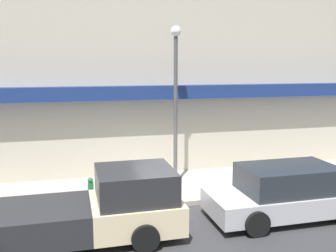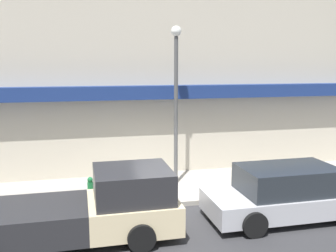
% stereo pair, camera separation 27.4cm
% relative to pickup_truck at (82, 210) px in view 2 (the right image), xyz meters
% --- Properties ---
extents(ground_plane, '(80.00, 80.00, 0.00)m').
position_rel_pickup_truck_xyz_m(ground_plane, '(2.87, 1.54, -0.77)').
color(ground_plane, '#2D2D30').
extents(sidewalk, '(36.00, 3.38, 0.15)m').
position_rel_pickup_truck_xyz_m(sidewalk, '(2.87, 3.22, -0.70)').
color(sidewalk, '#9E998E').
rests_on(sidewalk, ground).
extents(building, '(19.80, 3.80, 10.58)m').
position_rel_pickup_truck_xyz_m(building, '(2.89, 6.39, 4.51)').
color(building, '#BCB29E').
rests_on(building, ground).
extents(pickup_truck, '(5.70, 2.22, 1.76)m').
position_rel_pickup_truck_xyz_m(pickup_truck, '(0.00, 0.00, 0.00)').
color(pickup_truck, beige).
rests_on(pickup_truck, ground).
extents(parked_car, '(4.68, 2.08, 1.53)m').
position_rel_pickup_truck_xyz_m(parked_car, '(5.75, -0.00, -0.03)').
color(parked_car, '#ADADB2').
rests_on(parked_car, ground).
extents(fire_hydrant, '(0.18, 0.18, 0.73)m').
position_rel_pickup_truck_xyz_m(fire_hydrant, '(0.28, 2.47, -0.26)').
color(fire_hydrant, '#196633').
rests_on(fire_hydrant, sidewalk).
extents(street_lamp, '(0.36, 0.36, 5.55)m').
position_rel_pickup_truck_xyz_m(street_lamp, '(3.34, 3.44, 2.85)').
color(street_lamp, '#4C4C4C').
rests_on(street_lamp, sidewalk).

